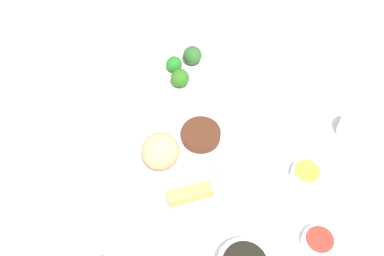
{
  "coord_description": "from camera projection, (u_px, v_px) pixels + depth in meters",
  "views": [
    {
      "loc": [
        0.33,
        -0.35,
        0.89
      ],
      "look_at": [
        -0.08,
        0.04,
        0.06
      ],
      "focal_mm": 41.29,
      "sensor_mm": 36.0,
      "label": 1
    }
  ],
  "objects": [
    {
      "name": "tabletop",
      "position": [
        204.0,
        173.0,
        1.0
      ],
      "size": [
        2.2,
        2.2,
        0.02
      ],
      "primitive_type": "cube",
      "color": "silver",
      "rests_on": "ground"
    },
    {
      "name": "main_plate",
      "position": [
        195.0,
        168.0,
        0.98
      ],
      "size": [
        0.3,
        0.3,
        0.02
      ],
      "primitive_type": "cylinder",
      "color": "white",
      "rests_on": "tabletop"
    },
    {
      "name": "rice_scoop",
      "position": [
        160.0,
        151.0,
        0.95
      ],
      "size": [
        0.08,
        0.08,
        0.08
      ],
      "primitive_type": "sphere",
      "color": "tan",
      "rests_on": "main_plate"
    },
    {
      "name": "spring_roll",
      "position": [
        190.0,
        194.0,
        0.92
      ],
      "size": [
        0.07,
        0.1,
        0.03
      ],
      "primitive_type": "cube",
      "rotation": [
        0.0,
        0.0,
        1.11
      ],
      "color": "#DD944E",
      "rests_on": "main_plate"
    },
    {
      "name": "crab_rangoon_wonton",
      "position": [
        230.0,
        170.0,
        0.97
      ],
      "size": [
        0.09,
        0.09,
        0.01
      ],
      "primitive_type": "cube",
      "rotation": [
        0.0,
        0.0,
        -0.34
      ],
      "color": "beige",
      "rests_on": "main_plate"
    },
    {
      "name": "stir_fry_heap",
      "position": [
        201.0,
        135.0,
        1.01
      ],
      "size": [
        0.09,
        0.09,
        0.02
      ],
      "primitive_type": "cylinder",
      "color": "#492514",
      "rests_on": "main_plate"
    },
    {
      "name": "broccoli_plate",
      "position": [
        180.0,
        71.0,
        1.15
      ],
      "size": [
        0.23,
        0.23,
        0.01
      ],
      "primitive_type": "cylinder",
      "color": "white",
      "rests_on": "tabletop"
    },
    {
      "name": "broccoli_floret_0",
      "position": [
        180.0,
        78.0,
        1.09
      ],
      "size": [
        0.05,
        0.05,
        0.05
      ],
      "primitive_type": "sphere",
      "color": "#2D671A",
      "rests_on": "broccoli_plate"
    },
    {
      "name": "broccoli_floret_1",
      "position": [
        174.0,
        64.0,
        1.12
      ],
      "size": [
        0.04,
        0.04,
        0.04
      ],
      "primitive_type": "sphere",
      "color": "#20741F",
      "rests_on": "broccoli_plate"
    },
    {
      "name": "broccoli_floret_2",
      "position": [
        192.0,
        55.0,
        1.14
      ],
      "size": [
        0.05,
        0.05,
        0.05
      ],
      "primitive_type": "sphere",
      "color": "#2B5B26",
      "rests_on": "broccoli_plate"
    },
    {
      "name": "sauce_ramekin_hot_mustard",
      "position": [
        306.0,
        174.0,
        0.97
      ],
      "size": [
        0.07,
        0.07,
        0.02
      ],
      "primitive_type": "cylinder",
      "color": "white",
      "rests_on": "tabletop"
    },
    {
      "name": "sauce_ramekin_hot_mustard_liquid",
      "position": [
        307.0,
        171.0,
        0.96
      ],
      "size": [
        0.06,
        0.06,
        0.0
      ],
      "primitive_type": "cylinder",
      "color": "yellow",
      "rests_on": "sauce_ramekin_hot_mustard"
    },
    {
      "name": "sauce_ramekin_sweet_and_sour",
      "position": [
        318.0,
        242.0,
        0.88
      ],
      "size": [
        0.07,
        0.07,
        0.02
      ],
      "primitive_type": "cylinder",
      "color": "white",
      "rests_on": "tabletop"
    },
    {
      "name": "sauce_ramekin_sweet_and_sour_liquid",
      "position": [
        320.0,
        239.0,
        0.87
      ],
      "size": [
        0.06,
        0.06,
        0.0
      ],
      "primitive_type": "cylinder",
      "color": "red",
      "rests_on": "sauce_ramekin_sweet_and_sour"
    },
    {
      "name": "teacup",
      "position": [
        353.0,
        128.0,
        1.03
      ],
      "size": [
        0.07,
        0.07,
        0.05
      ],
      "primitive_type": "cylinder",
      "color": "white",
      "rests_on": "tabletop"
    }
  ]
}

